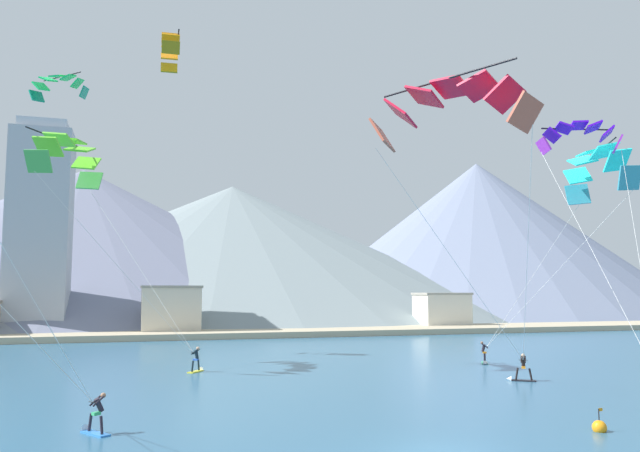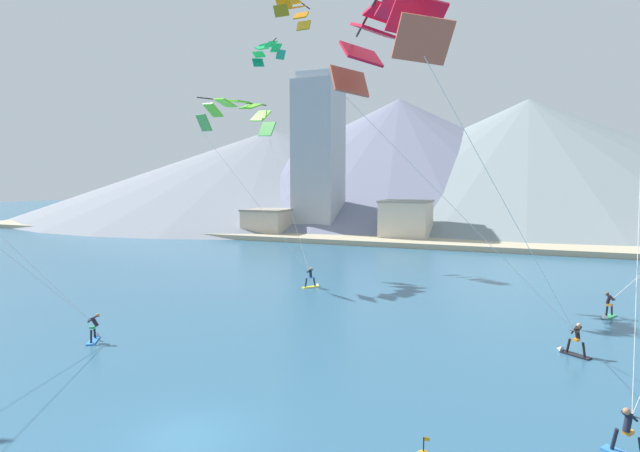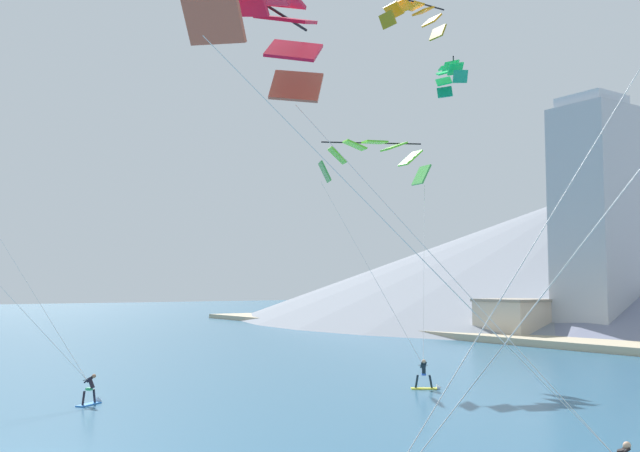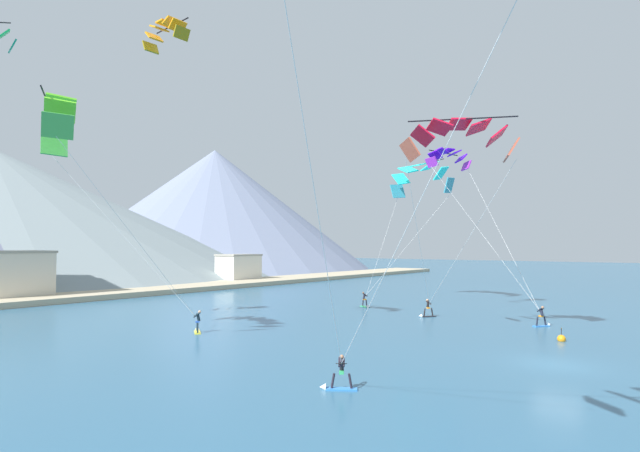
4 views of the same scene
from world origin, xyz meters
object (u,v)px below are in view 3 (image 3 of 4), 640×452
at_px(kitesurfer_far_right, 93,395).
at_px(parafoil_kite_distant_low_drift, 413,15).
at_px(parafoil_kite_distant_high_outer, 450,75).
at_px(parafoil_kite_far_left, 268,25).
at_px(parafoil_kite_near_lead, 374,157).
at_px(kitesurfer_near_lead, 427,380).

bearing_deg(kitesurfer_far_right, parafoil_kite_distant_low_drift, 79.55).
bearing_deg(parafoil_kite_distant_high_outer, parafoil_kite_far_left, -54.35).
height_order(kitesurfer_far_right, parafoil_kite_far_left, parafoil_kite_far_left).
height_order(parafoil_kite_far_left, parafoil_kite_distant_high_outer, parafoil_kite_distant_high_outer).
relative_size(parafoil_kite_near_lead, parafoil_kite_distant_low_drift, 3.23).
bearing_deg(parafoil_kite_near_lead, parafoil_kite_far_left, -46.11).
bearing_deg(parafoil_kite_near_lead, parafoil_kite_distant_low_drift, -18.17).
bearing_deg(kitesurfer_far_right, kitesurfer_near_lead, 71.84).
relative_size(kitesurfer_far_right, parafoil_kite_distant_high_outer, 0.33).
xyz_separation_m(kitesurfer_far_right, parafoil_kite_distant_high_outer, (-5.30, 30.38, 22.79)).
height_order(parafoil_kite_near_lead, parafoil_kite_far_left, parafoil_kite_near_lead).
xyz_separation_m(kitesurfer_far_right, parafoil_kite_far_left, (16.06, 0.60, 14.17)).
bearing_deg(parafoil_kite_distant_low_drift, parafoil_kite_distant_high_outer, 126.40).
bearing_deg(kitesurfer_far_right, parafoil_kite_distant_high_outer, 99.89).
bearing_deg(parafoil_kite_far_left, parafoil_kite_distant_high_outer, 125.65).
xyz_separation_m(kitesurfer_near_lead, parafoil_kite_distant_low_drift, (-2.25, 1.27, 22.40)).
relative_size(kitesurfer_near_lead, parafoil_kite_distant_high_outer, 0.35).
height_order(kitesurfer_far_right, parafoil_kite_distant_high_outer, parafoil_kite_distant_high_outer).
height_order(kitesurfer_near_lead, parafoil_kite_distant_low_drift, parafoil_kite_distant_low_drift).
relative_size(kitesurfer_near_lead, kitesurfer_far_right, 1.06).
xyz_separation_m(kitesurfer_far_right, parafoil_kite_near_lead, (-3.35, 20.77, 14.65)).
distance_m(parafoil_kite_far_left, parafoil_kite_distant_low_drift, 23.48).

